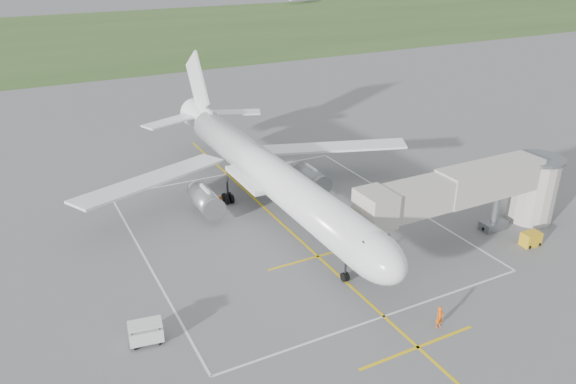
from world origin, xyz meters
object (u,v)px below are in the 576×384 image
ramp_worker_nose (440,317)px  baggage_cart (146,333)px  airliner (266,172)px  gpu_unit (531,239)px  ramp_worker_wing (220,203)px  jet_bridge (482,190)px

ramp_worker_nose → baggage_cart: bearing=154.8°
airliner → ramp_worker_nose: bearing=-83.1°
gpu_unit → ramp_worker_nose: 16.80m
airliner → ramp_worker_wing: (-4.36, 2.39, -3.58)m
ramp_worker_wing → airliner: bearing=-171.8°
baggage_cart → jet_bridge: bearing=11.0°
jet_bridge → baggage_cart: size_ratio=9.16×
airliner → baggage_cart: airliner is taller
airliner → jet_bridge: size_ratio=2.00×
jet_bridge → ramp_worker_wing: (-20.08, 16.64, -3.93)m
jet_bridge → ramp_worker_nose: size_ratio=13.59×
gpu_unit → ramp_worker_wing: ramp_worker_wing is taller
gpu_unit → ramp_worker_nose: bearing=-157.9°
gpu_unit → jet_bridge: bearing=130.6°
jet_bridge → ramp_worker_wing: 26.37m
ramp_worker_nose → ramp_worker_wing: ramp_worker_nose is taller
gpu_unit → baggage_cart: 35.68m
airliner → baggage_cart: (-16.84, -15.39, -3.55)m
jet_bridge → gpu_unit: jet_bridge is taller
ramp_worker_wing → ramp_worker_nose: bearing=142.3°
ramp_worker_wing → jet_bridge: bearing=177.2°
baggage_cart → ramp_worker_wing: baggage_cart is taller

